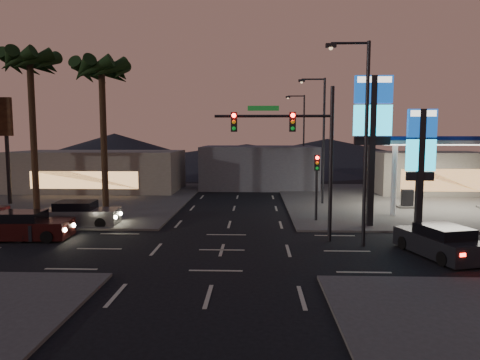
{
  "coord_description": "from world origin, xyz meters",
  "views": [
    {
      "loc": [
        1.6,
        -20.12,
        5.47
      ],
      "look_at": [
        0.74,
        3.97,
        3.0
      ],
      "focal_mm": 32.0,
      "sensor_mm": 36.0,
      "label": 1
    }
  ],
  "objects_px": {
    "pylon_sign_tall": "(373,121)",
    "car_lane_b_front": "(80,214)",
    "suv_station": "(440,242)",
    "pylon_sign_short": "(421,151)",
    "gas_station": "(451,142)",
    "car_lane_a_mid": "(26,226)",
    "car_lane_a_front": "(5,227)",
    "traffic_signal_mast": "(297,141)"
  },
  "relations": [
    {
      "from": "pylon_sign_tall",
      "to": "car_lane_b_front",
      "type": "bearing_deg",
      "value": -179.54
    },
    {
      "from": "pylon_sign_tall",
      "to": "suv_station",
      "type": "height_order",
      "value": "pylon_sign_tall"
    },
    {
      "from": "pylon_sign_short",
      "to": "gas_station",
      "type": "bearing_deg",
      "value": 56.31
    },
    {
      "from": "car_lane_b_front",
      "to": "pylon_sign_tall",
      "type": "bearing_deg",
      "value": 0.46
    },
    {
      "from": "car_lane_a_mid",
      "to": "car_lane_a_front",
      "type": "bearing_deg",
      "value": 174.7
    },
    {
      "from": "car_lane_a_front",
      "to": "pylon_sign_tall",
      "type": "bearing_deg",
      "value": 9.93
    },
    {
      "from": "car_lane_a_mid",
      "to": "suv_station",
      "type": "bearing_deg",
      "value": -7.12
    },
    {
      "from": "pylon_sign_short",
      "to": "traffic_signal_mast",
      "type": "xyz_separation_m",
      "value": [
        -7.24,
        -2.51,
        0.57
      ]
    },
    {
      "from": "pylon_sign_short",
      "to": "suv_station",
      "type": "relative_size",
      "value": 1.48
    },
    {
      "from": "traffic_signal_mast",
      "to": "car_lane_a_mid",
      "type": "distance_m",
      "value": 15.07
    },
    {
      "from": "pylon_sign_short",
      "to": "car_lane_a_mid",
      "type": "xyz_separation_m",
      "value": [
        -21.61,
        -2.67,
        -3.96
      ]
    },
    {
      "from": "car_lane_b_front",
      "to": "suv_station",
      "type": "height_order",
      "value": "car_lane_b_front"
    },
    {
      "from": "car_lane_b_front",
      "to": "pylon_sign_short",
      "type": "bearing_deg",
      "value": -2.44
    },
    {
      "from": "gas_station",
      "to": "car_lane_a_mid",
      "type": "xyz_separation_m",
      "value": [
        -26.61,
        -10.17,
        -4.39
      ]
    },
    {
      "from": "traffic_signal_mast",
      "to": "suv_station",
      "type": "xyz_separation_m",
      "value": [
        6.26,
        -2.74,
        -4.54
      ]
    },
    {
      "from": "car_lane_a_front",
      "to": "car_lane_b_front",
      "type": "bearing_deg",
      "value": 51.95
    },
    {
      "from": "gas_station",
      "to": "car_lane_a_mid",
      "type": "distance_m",
      "value": 28.82
    },
    {
      "from": "gas_station",
      "to": "pylon_sign_tall",
      "type": "xyz_separation_m",
      "value": [
        -7.5,
        -6.5,
        1.31
      ]
    },
    {
      "from": "gas_station",
      "to": "traffic_signal_mast",
      "type": "xyz_separation_m",
      "value": [
        -12.24,
        -10.01,
        0.15
      ]
    },
    {
      "from": "gas_station",
      "to": "suv_station",
      "type": "height_order",
      "value": "gas_station"
    },
    {
      "from": "traffic_signal_mast",
      "to": "suv_station",
      "type": "distance_m",
      "value": 8.21
    },
    {
      "from": "traffic_signal_mast",
      "to": "car_lane_a_front",
      "type": "height_order",
      "value": "traffic_signal_mast"
    },
    {
      "from": "pylon_sign_tall",
      "to": "car_lane_a_mid",
      "type": "bearing_deg",
      "value": -169.13
    },
    {
      "from": "car_lane_a_mid",
      "to": "car_lane_b_front",
      "type": "height_order",
      "value": "car_lane_b_front"
    },
    {
      "from": "pylon_sign_tall",
      "to": "traffic_signal_mast",
      "type": "relative_size",
      "value": 1.12
    },
    {
      "from": "traffic_signal_mast",
      "to": "car_lane_b_front",
      "type": "relative_size",
      "value": 1.7
    },
    {
      "from": "traffic_signal_mast",
      "to": "car_lane_b_front",
      "type": "xyz_separation_m",
      "value": [
        -12.9,
        3.37,
        -4.53
      ]
    },
    {
      "from": "pylon_sign_short",
      "to": "car_lane_a_mid",
      "type": "height_order",
      "value": "pylon_sign_short"
    },
    {
      "from": "pylon_sign_short",
      "to": "car_lane_a_front",
      "type": "distance_m",
      "value": 23.31
    },
    {
      "from": "pylon_sign_tall",
      "to": "car_lane_a_front",
      "type": "height_order",
      "value": "pylon_sign_tall"
    },
    {
      "from": "pylon_sign_tall",
      "to": "suv_station",
      "type": "xyz_separation_m",
      "value": [
        1.52,
        -6.25,
        -5.71
      ]
    },
    {
      "from": "suv_station",
      "to": "car_lane_b_front",
      "type": "bearing_deg",
      "value": 162.33
    },
    {
      "from": "gas_station",
      "to": "car_lane_a_mid",
      "type": "bearing_deg",
      "value": -159.08
    },
    {
      "from": "pylon_sign_short",
      "to": "traffic_signal_mast",
      "type": "height_order",
      "value": "traffic_signal_mast"
    },
    {
      "from": "pylon_sign_tall",
      "to": "gas_station",
      "type": "bearing_deg",
      "value": 40.91
    },
    {
      "from": "gas_station",
      "to": "car_lane_b_front",
      "type": "xyz_separation_m",
      "value": [
        -25.15,
        -6.64,
        -4.38
      ]
    },
    {
      "from": "gas_station",
      "to": "pylon_sign_short",
      "type": "bearing_deg",
      "value": -123.69
    },
    {
      "from": "pylon_sign_short",
      "to": "car_lane_b_front",
      "type": "relative_size",
      "value": 1.49
    },
    {
      "from": "car_lane_a_front",
      "to": "suv_station",
      "type": "xyz_separation_m",
      "value": [
        21.84,
        -2.69,
        0.05
      ]
    },
    {
      "from": "pylon_sign_short",
      "to": "car_lane_a_mid",
      "type": "bearing_deg",
      "value": -172.96
    },
    {
      "from": "pylon_sign_short",
      "to": "car_lane_a_front",
      "type": "bearing_deg",
      "value": -173.6
    },
    {
      "from": "suv_station",
      "to": "traffic_signal_mast",
      "type": "bearing_deg",
      "value": 156.4
    }
  ]
}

